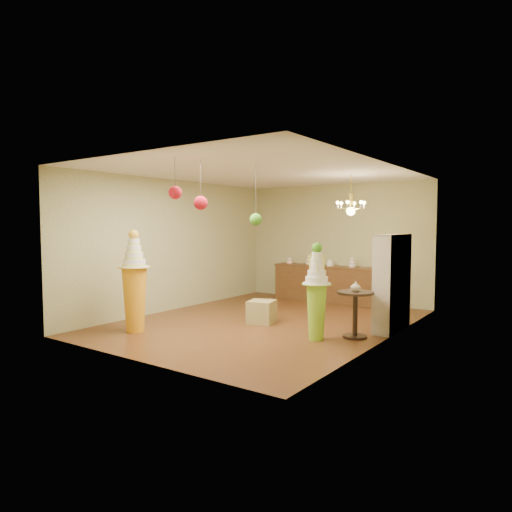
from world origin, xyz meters
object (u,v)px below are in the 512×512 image
Objects in this scene: pedestal_orange at (135,291)px; pedestal_green at (316,300)px; sideboard at (330,283)px; round_table at (355,308)px.

pedestal_green is at bearing 24.94° from pedestal_orange.
pedestal_orange is 0.62× the size of sideboard.
pedestal_orange is 2.29× the size of round_table.
pedestal_green reaches higher than round_table.
round_table is at bearing 47.38° from pedestal_green.
sideboard is (1.48, 5.04, -0.28)m from pedestal_orange.
sideboard is at bearing 112.76° from pedestal_green.
pedestal_orange is at bearing -151.14° from round_table.
round_table is (0.48, 0.53, -0.17)m from pedestal_green.
pedestal_orange is at bearing -155.06° from pedestal_green.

